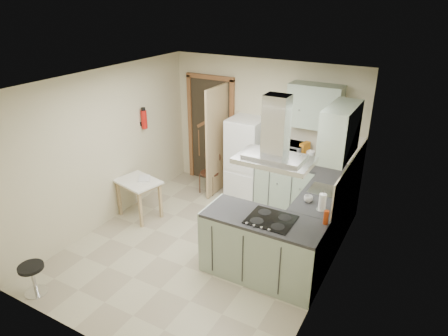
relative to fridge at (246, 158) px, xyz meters
The scene contains 28 objects.
floor 1.96m from the fridge, 83.66° to the right, with size 4.20×4.20×0.00m, color #B0A789.
ceiling 2.52m from the fridge, 83.66° to the right, with size 4.20×4.20×0.00m, color silver.
back_wall 0.62m from the fridge, 56.31° to the left, with size 3.60×3.60×0.00m, color beige.
left_wall 2.46m from the fridge, 131.63° to the right, with size 4.20×4.20×0.00m, color beige.
right_wall 2.74m from the fridge, 41.99° to the right, with size 4.20×4.20×0.00m, color beige.
doorway 0.99m from the fridge, 163.30° to the left, with size 1.10×0.12×2.10m, color brown.
fridge is the anchor object (origin of this frame).
counter_back 0.91m from the fridge, ahead, with size 1.08×0.60×0.90m, color #9EB2A0.
counter_right 1.85m from the fridge, 21.66° to the right, with size 0.60×1.95×0.90m, color #9EB2A0.
splashback 1.26m from the fridge, 13.94° to the left, with size 1.68×0.02×0.50m, color beige.
wall_cabinet_back 1.60m from the fridge, ahead, with size 0.85×0.35×0.70m, color #9EB2A0.
wall_cabinet_right 2.33m from the fridge, 27.50° to the right, with size 0.35×0.90×0.70m, color #9EB2A0.
peninsula 2.35m from the fridge, 58.26° to the right, with size 1.55×0.65×0.90m, color #9EB2A0.
hob 2.39m from the fridge, 56.21° to the right, with size 0.58×0.50×0.01m, color black.
extractor_hood 2.57m from the fridge, 56.21° to the right, with size 0.90×0.55×0.10m, color silver.
sink 1.91m from the fridge, 26.57° to the right, with size 0.45×0.40×0.01m, color silver.
fire_extinguisher 1.93m from the fridge, 149.70° to the right, with size 0.10×0.10×0.32m, color #B2140F.
drop_leaf_table 2.02m from the fridge, 128.29° to the right, with size 0.71×0.53×0.67m, color tan.
bentwood_chair 0.78m from the fridge, 164.08° to the right, with size 0.34×0.34×0.77m, color #522E1B.
stool 3.91m from the fridge, 107.36° to the right, with size 0.31×0.31×0.42m, color black.
microwave 0.84m from the fridge, ahead, with size 0.51×0.34×0.28m, color black.
kettle 1.19m from the fridge, ahead, with size 0.14×0.14×0.21m, color white.
cereal_box 1.10m from the fridge, ahead, with size 0.09×0.21×0.32m, color orange.
soap_bottle 1.92m from the fridge, 10.39° to the right, with size 0.07×0.08×0.16m, color #AFAFBB.
paper_towel 2.32m from the fridge, 38.30° to the right, with size 0.10×0.10×0.25m, color white.
cup 2.06m from the fridge, 39.36° to the right, with size 0.12×0.12×0.09m, color silver.
red_bottle 2.62m from the fridge, 41.66° to the right, with size 0.06×0.06×0.18m, color #A6340E.
book 1.95m from the fridge, 130.00° to the right, with size 0.19×0.25×0.11m, color #A64D37.
Camera 1 is at (2.71, -4.25, 3.55)m, focal length 32.00 mm.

